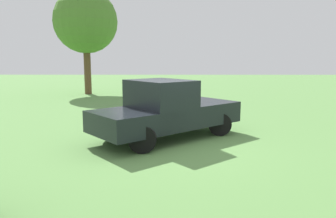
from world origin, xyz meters
name	(u,v)px	position (x,y,z in m)	size (l,w,h in m)	color
ground_plane	(176,145)	(0.00, 0.00, 0.00)	(80.00, 80.00, 0.00)	#5B8C47
pickup_truck	(165,109)	(0.33, -0.68, 0.91)	(4.70, 4.37, 1.78)	black
person_visitor	(163,94)	(0.50, -4.85, 0.89)	(0.44, 0.44, 1.59)	black
tree_back_right	(86,22)	(5.82, -13.11, 4.83)	(4.23, 4.23, 6.97)	brown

